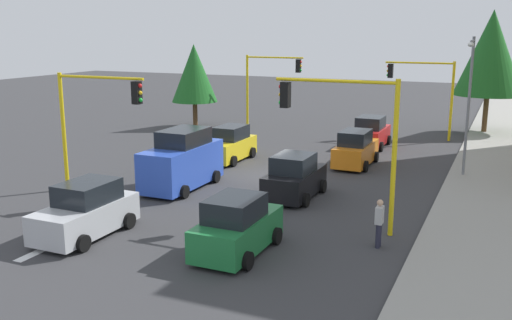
{
  "coord_description": "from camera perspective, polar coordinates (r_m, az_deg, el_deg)",
  "views": [
    {
      "loc": [
        26.02,
        11.08,
        7.28
      ],
      "look_at": [
        1.51,
        0.15,
        1.2
      ],
      "focal_mm": 40.22,
      "sensor_mm": 36.0,
      "label": 1
    }
  ],
  "objects": [
    {
      "name": "traffic_signal_near_left",
      "position": [
        20.99,
        8.88,
        3.64
      ],
      "size": [
        0.36,
        4.59,
        5.66
      ],
      "color": "yellow",
      "rests_on": "ground"
    },
    {
      "name": "lane_arrow_near",
      "position": [
        21.49,
        -19.06,
        -7.75
      ],
      "size": [
        2.4,
        1.1,
        1.1
      ],
      "color": "silver",
      "rests_on": "ground"
    },
    {
      "name": "traffic_signal_far_right",
      "position": [
        43.52,
        1.34,
        8.28
      ],
      "size": [
        0.36,
        4.59,
        5.47
      ],
      "color": "yellow",
      "rests_on": "ground"
    },
    {
      "name": "car_yellow",
      "position": [
        32.73,
        -2.6,
        1.5
      ],
      "size": [
        4.06,
        1.93,
        1.98
      ],
      "color": "yellow",
      "rests_on": "ground"
    },
    {
      "name": "tree_roadside_far",
      "position": [
        44.08,
        22.31,
        9.82
      ],
      "size": [
        4.76,
        4.76,
        8.72
      ],
      "color": "brown",
      "rests_on": "ground"
    },
    {
      "name": "tree_opposite_side",
      "position": [
        44.08,
        -6.16,
        8.57
      ],
      "size": [
        3.46,
        3.46,
        6.29
      ],
      "color": "brown",
      "rests_on": "ground"
    },
    {
      "name": "street_lamp_curbside",
      "position": [
        29.84,
        20.43,
        6.33
      ],
      "size": [
        2.15,
        0.28,
        7.0
      ],
      "color": "slate",
      "rests_on": "ground"
    },
    {
      "name": "car_silver",
      "position": [
        21.63,
        -16.55,
        -4.94
      ],
      "size": [
        4.12,
        2.11,
        1.98
      ],
      "color": "#B2B5BA",
      "rests_on": "ground"
    },
    {
      "name": "delivery_van_blue",
      "position": [
        27.13,
        -7.35,
        -0.11
      ],
      "size": [
        4.8,
        2.22,
        2.77
      ],
      "color": "blue",
      "rests_on": "ground"
    },
    {
      "name": "traffic_signal_far_left",
      "position": [
        40.54,
        16.36,
        7.29
      ],
      "size": [
        0.36,
        4.59,
        5.3
      ],
      "color": "yellow",
      "rests_on": "ground"
    },
    {
      "name": "pedestrian_crossing",
      "position": [
        20.07,
        12.15,
        -6.04
      ],
      "size": [
        0.4,
        0.24,
        1.7
      ],
      "color": "#262638",
      "rests_on": "ground"
    },
    {
      "name": "sidewalk_kerb",
      "position": [
        31.85,
        22.34,
        -1.29
      ],
      "size": [
        80.0,
        4.0,
        0.15
      ],
      "primitive_type": "cube",
      "color": "gray",
      "rests_on": "ground"
    },
    {
      "name": "ground_plane",
      "position": [
        29.21,
        0.94,
        -1.67
      ],
      "size": [
        120.0,
        120.0,
        0.0
      ],
      "primitive_type": "plane",
      "color": "#353538"
    },
    {
      "name": "car_black",
      "position": [
        25.46,
        3.84,
        -1.78
      ],
      "size": [
        3.85,
        2.09,
        1.98
      ],
      "color": "black",
      "rests_on": "ground"
    },
    {
      "name": "traffic_signal_near_right",
      "position": [
        26.32,
        -15.79,
        4.83
      ],
      "size": [
        0.36,
        4.59,
        5.45
      ],
      "color": "yellow",
      "rests_on": "ground"
    },
    {
      "name": "car_orange",
      "position": [
        31.9,
        9.87,
        1.03
      ],
      "size": [
        4.12,
        1.95,
        1.98
      ],
      "color": "orange",
      "rests_on": "ground"
    },
    {
      "name": "car_green",
      "position": [
        19.17,
        -1.91,
        -6.69
      ],
      "size": [
        3.9,
        2.05,
        1.98
      ],
      "color": "#1E7238",
      "rests_on": "ground"
    },
    {
      "name": "car_red",
      "position": [
        37.25,
        11.33,
        2.65
      ],
      "size": [
        3.87,
        2.08,
        1.98
      ],
      "color": "red",
      "rests_on": "ground"
    }
  ]
}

